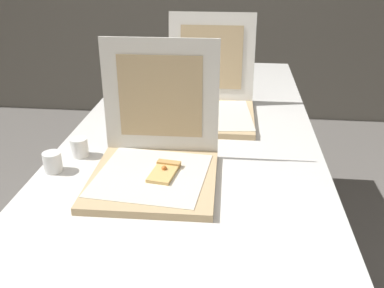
{
  "coord_description": "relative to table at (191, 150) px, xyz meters",
  "views": [
    {
      "loc": [
        0.15,
        -0.78,
        1.41
      ],
      "look_at": [
        0.02,
        0.45,
        0.82
      ],
      "focal_mm": 39.83,
      "sensor_mm": 36.0,
      "label": 1
    }
  ],
  "objects": [
    {
      "name": "pizza_box_front",
      "position": [
        -0.08,
        -0.28,
        0.1
      ],
      "size": [
        0.38,
        0.38,
        0.39
      ],
      "rotation": [
        0.0,
        0.0,
        0.02
      ],
      "color": "tan",
      "rests_on": "table"
    },
    {
      "name": "cup_white_near_left",
      "position": [
        -0.4,
        -0.29,
        0.08
      ],
      "size": [
        0.06,
        0.06,
        0.06
      ],
      "primitive_type": "cylinder",
      "color": "white",
      "rests_on": "table"
    },
    {
      "name": "pizza_box_middle",
      "position": [
        0.04,
        0.24,
        0.1
      ],
      "size": [
        0.38,
        0.44,
        0.39
      ],
      "rotation": [
        0.0,
        0.0,
        0.01
      ],
      "color": "tan",
      "rests_on": "table"
    },
    {
      "name": "cup_white_near_center",
      "position": [
        -0.36,
        -0.17,
        0.08
      ],
      "size": [
        0.06,
        0.06,
        0.06
      ],
      "primitive_type": "cylinder",
      "color": "white",
      "rests_on": "table"
    },
    {
      "name": "cup_white_far",
      "position": [
        -0.23,
        0.39,
        0.08
      ],
      "size": [
        0.06,
        0.06,
        0.06
      ],
      "primitive_type": "cylinder",
      "color": "white",
      "rests_on": "table"
    },
    {
      "name": "cup_white_mid",
      "position": [
        -0.26,
        0.08,
        0.08
      ],
      "size": [
        0.06,
        0.06,
        0.06
      ],
      "primitive_type": "cylinder",
      "color": "white",
      "rests_on": "table"
    },
    {
      "name": "table",
      "position": [
        0.0,
        0.0,
        0.0
      ],
      "size": [
        0.91,
        2.25,
        0.76
      ],
      "color": "silver",
      "rests_on": "ground"
    }
  ]
}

